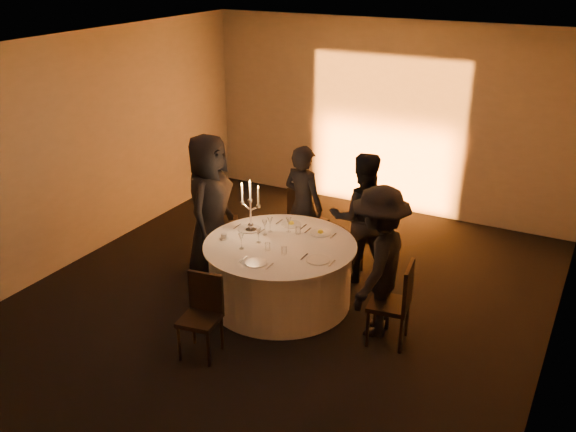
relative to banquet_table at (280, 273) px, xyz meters
The scene contains 32 objects.
floor 0.38m from the banquet_table, ahead, with size 7.00×7.00×0.00m, color black.
ceiling 2.62m from the banquet_table, ahead, with size 7.00×7.00×0.00m, color silver.
wall_back 3.67m from the banquet_table, 90.00° to the left, with size 7.00×7.00×0.00m, color #ABA79F.
wall_front 3.67m from the banquet_table, 90.00° to the right, with size 7.00×7.00×0.00m, color #ABA79F.
wall_left 3.20m from the banquet_table, behind, with size 7.00×7.00×0.00m, color #ABA79F.
wall_right 3.20m from the banquet_table, ahead, with size 7.00×7.00×0.00m, color #ABA79F.
uplighter_fixture 3.22m from the banquet_table, 90.00° to the left, with size 0.25×0.12×0.10m, color black.
banquet_table is the anchor object (origin of this frame).
chair_left 1.62m from the banquet_table, 151.79° to the left, with size 0.58×0.58×0.96m.
chair_back_left 1.37m from the banquet_table, 104.28° to the left, with size 0.50×0.50×0.96m.
chair_back_right 1.53m from the banquet_table, 63.57° to the left, with size 0.51×0.51×0.88m.
chair_right 1.52m from the banquet_table, ahead, with size 0.47×0.47×0.95m.
chair_front 1.30m from the banquet_table, 99.81° to the right, with size 0.44×0.44×0.88m.
guest_left 1.31m from the banquet_table, 167.44° to the left, with size 0.92×0.60×1.88m, color black.
guest_back_left 1.20m from the banquet_table, 102.60° to the left, with size 0.60×0.39×1.64m, color black.
guest_back_right 1.28m from the banquet_table, 59.87° to the left, with size 0.82×0.64×1.68m, color black.
guest_right 1.32m from the banquet_table, ahead, with size 1.10×0.63×1.71m, color black.
plate_left 0.69m from the banquet_table, 160.58° to the left, with size 0.36×0.28×0.01m.
plate_back_left 0.70m from the banquet_table, 104.50° to the left, with size 0.35×0.25×0.08m.
plate_back_right 0.70m from the banquet_table, 59.21° to the left, with size 0.35×0.26×0.08m.
plate_right 0.72m from the banquet_table, 17.03° to the right, with size 0.36×0.27×0.01m.
plate_front 0.68m from the banquet_table, 89.49° to the right, with size 0.36×0.25×0.01m.
coffee_cup 0.80m from the banquet_table, 164.27° to the right, with size 0.11×0.11×0.07m.
candelabra 0.81m from the banquet_table, 161.83° to the left, with size 0.28×0.13×0.67m.
wine_glass_a 0.58m from the banquet_table, 161.32° to the right, with size 0.07×0.07×0.19m.
wine_glass_b 0.70m from the banquet_table, 135.97° to the right, with size 0.07×0.07×0.19m.
wine_glass_c 0.63m from the banquet_table, 101.24° to the left, with size 0.07×0.07×0.19m.
wine_glass_d 0.61m from the banquet_table, 153.69° to the left, with size 0.07×0.07×0.19m.
wine_glass_e 0.64m from the banquet_table, 137.50° to the left, with size 0.07×0.07×0.19m.
tumbler_a 0.48m from the banquet_table, 101.87° to the right, with size 0.07×0.07×0.09m, color silver.
tumbler_b 0.51m from the banquet_table, 51.70° to the right, with size 0.07×0.07×0.09m, color silver.
tumbler_c 0.56m from the banquet_table, 81.00° to the left, with size 0.07×0.07×0.09m, color silver.
Camera 1 is at (3.25, -5.93, 3.98)m, focal length 40.00 mm.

